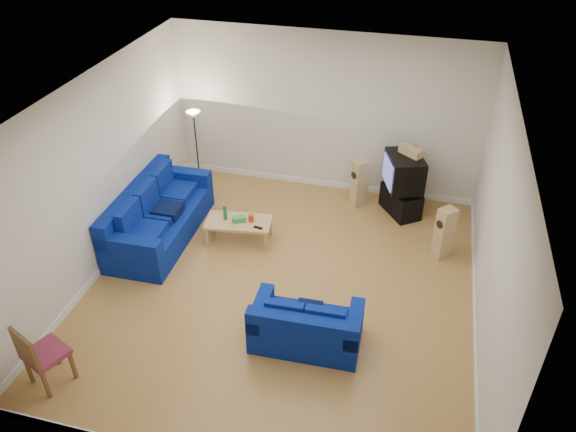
% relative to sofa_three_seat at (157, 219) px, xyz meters
% --- Properties ---
extents(room, '(6.01, 6.51, 3.21)m').
position_rel_sofa_three_seat_xyz_m(room, '(2.52, -0.77, 1.18)').
color(room, brown).
rests_on(room, ground).
extents(sofa_three_seat, '(1.13, 2.54, 0.97)m').
position_rel_sofa_three_seat_xyz_m(sofa_three_seat, '(0.00, 0.00, 0.00)').
color(sofa_three_seat, navy).
rests_on(sofa_three_seat, ground).
extents(sofa_loveseat, '(1.56, 0.90, 0.77)m').
position_rel_sofa_three_seat_xyz_m(sofa_loveseat, '(3.17, -1.89, -0.07)').
color(sofa_loveseat, navy).
rests_on(sofa_loveseat, ground).
extents(coffee_table, '(1.21, 0.72, 0.42)m').
position_rel_sofa_three_seat_xyz_m(coffee_table, '(1.46, 0.23, 0.00)').
color(coffee_table, tan).
rests_on(coffee_table, ground).
extents(bottle, '(0.09, 0.09, 0.28)m').
position_rel_sofa_three_seat_xyz_m(bottle, '(1.22, 0.23, 0.20)').
color(bottle, '#197233').
rests_on(bottle, coffee_table).
extents(tissue_box, '(0.26, 0.22, 0.09)m').
position_rel_sofa_three_seat_xyz_m(tissue_box, '(1.47, 0.22, 0.10)').
color(tissue_box, green).
rests_on(tissue_box, coffee_table).
extents(red_canister, '(0.12, 0.12, 0.14)m').
position_rel_sofa_three_seat_xyz_m(red_canister, '(1.68, 0.28, 0.12)').
color(red_canister, red).
rests_on(red_canister, coffee_table).
extents(remote, '(0.17, 0.08, 0.02)m').
position_rel_sofa_three_seat_xyz_m(remote, '(1.86, 0.12, 0.07)').
color(remote, black).
rests_on(remote, coffee_table).
extents(tv_stand, '(0.86, 0.94, 0.51)m').
position_rel_sofa_three_seat_xyz_m(tv_stand, '(4.17, 1.87, -0.11)').
color(tv_stand, black).
rests_on(tv_stand, ground).
extents(av_receiver, '(0.50, 0.48, 0.09)m').
position_rel_sofa_three_seat_xyz_m(av_receiver, '(4.11, 1.83, 0.19)').
color(av_receiver, black).
rests_on(av_receiver, tv_stand).
extents(television, '(0.83, 0.97, 0.63)m').
position_rel_sofa_three_seat_xyz_m(television, '(4.15, 1.85, 0.55)').
color(television, black).
rests_on(television, av_receiver).
extents(centre_speaker, '(0.46, 0.41, 0.16)m').
position_rel_sofa_three_seat_xyz_m(centre_speaker, '(4.22, 1.92, 0.94)').
color(centre_speaker, tan).
rests_on(centre_speaker, television).
extents(speaker_left, '(0.36, 0.36, 0.96)m').
position_rel_sofa_three_seat_xyz_m(speaker_left, '(3.34, 1.93, 0.12)').
color(speaker_left, tan).
rests_on(speaker_left, ground).
extents(speaker_right, '(0.35, 0.35, 0.95)m').
position_rel_sofa_three_seat_xyz_m(speaker_right, '(4.97, 0.69, 0.12)').
color(speaker_right, tan).
rests_on(speaker_right, ground).
extents(floor_lamp, '(0.28, 0.28, 1.66)m').
position_rel_sofa_three_seat_xyz_m(floor_lamp, '(0.07, 1.83, 1.01)').
color(floor_lamp, black).
rests_on(floor_lamp, ground).
extents(dining_chair, '(0.64, 0.64, 1.02)m').
position_rel_sofa_three_seat_xyz_m(dining_chair, '(0.04, -3.43, 0.21)').
color(dining_chair, brown).
rests_on(dining_chair, ground).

